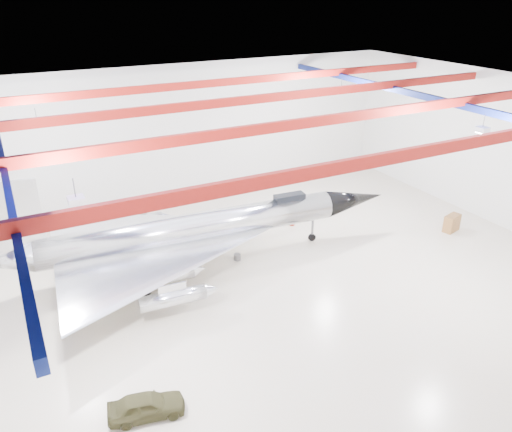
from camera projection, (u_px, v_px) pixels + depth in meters
floor at (255, 284)px, 30.12m from camera, size 40.00×40.00×0.00m
wall_back at (168, 135)px, 39.88m from camera, size 40.00×0.00×40.00m
wall_right at (498, 150)px, 36.24m from camera, size 0.00×30.00×30.00m
ceiling at (255, 101)px, 25.51m from camera, size 40.00×40.00×0.00m
ceiling_structure at (255, 114)px, 25.79m from camera, size 39.50×29.50×1.08m
jet_aircraft at (195, 232)px, 31.27m from camera, size 26.25×16.18×7.15m
jeep at (146, 406)px, 20.65m from camera, size 3.37×1.91×1.08m
desk at (452, 223)px, 36.39m from camera, size 1.49×1.01×1.25m
crate_ply at (185, 255)px, 32.93m from camera, size 0.58×0.47×0.40m
toolbox_red at (179, 242)px, 34.69m from camera, size 0.52×0.47×0.30m
engine_drum at (237, 257)px, 32.68m from camera, size 0.50×0.50×0.41m
parts_bin at (231, 217)px, 38.27m from camera, size 0.79×0.69×0.48m
crate_small at (79, 266)px, 31.75m from camera, size 0.37×0.31×0.23m
tool_chest at (292, 223)px, 37.48m from camera, size 0.49×0.49×0.37m
oil_barrel at (173, 247)px, 33.96m from camera, size 0.63×0.54×0.39m
spares_box at (209, 229)px, 36.50m from camera, size 0.51×0.51×0.35m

